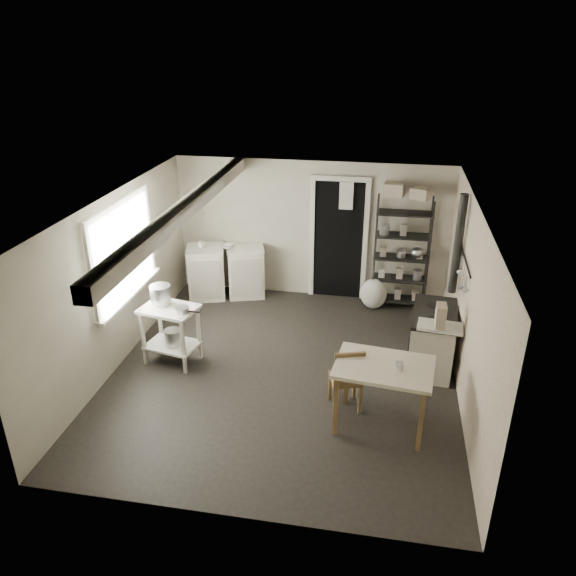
% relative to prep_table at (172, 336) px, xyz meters
% --- Properties ---
extents(floor, '(5.00, 5.00, 0.00)m').
position_rel_prep_table_xyz_m(floor, '(1.55, 0.00, -0.40)').
color(floor, black).
rests_on(floor, ground).
extents(ceiling, '(5.00, 5.00, 0.00)m').
position_rel_prep_table_xyz_m(ceiling, '(1.55, 0.00, 1.90)').
color(ceiling, white).
rests_on(ceiling, wall_back).
extents(wall_back, '(4.50, 0.02, 2.30)m').
position_rel_prep_table_xyz_m(wall_back, '(1.55, 2.50, 0.75)').
color(wall_back, '#BAB49E').
rests_on(wall_back, ground).
extents(wall_front, '(4.50, 0.02, 2.30)m').
position_rel_prep_table_xyz_m(wall_front, '(1.55, -2.50, 0.75)').
color(wall_front, '#BAB49E').
rests_on(wall_front, ground).
extents(wall_left, '(0.02, 5.00, 2.30)m').
position_rel_prep_table_xyz_m(wall_left, '(-0.70, 0.00, 0.75)').
color(wall_left, '#BAB49E').
rests_on(wall_left, ground).
extents(wall_right, '(0.02, 5.00, 2.30)m').
position_rel_prep_table_xyz_m(wall_right, '(3.80, 0.00, 0.75)').
color(wall_right, '#BAB49E').
rests_on(wall_right, ground).
extents(window, '(0.12, 1.76, 1.28)m').
position_rel_prep_table_xyz_m(window, '(-0.67, 0.20, 1.10)').
color(window, silver).
rests_on(window, wall_left).
extents(doorway, '(0.96, 0.10, 2.08)m').
position_rel_prep_table_xyz_m(doorway, '(2.00, 2.47, 0.60)').
color(doorway, silver).
rests_on(doorway, ground).
extents(ceiling_beam, '(0.18, 5.00, 0.18)m').
position_rel_prep_table_xyz_m(ceiling_beam, '(0.35, 0.00, 1.80)').
color(ceiling_beam, silver).
rests_on(ceiling_beam, ceiling).
extents(wallpaper_panel, '(0.01, 5.00, 2.30)m').
position_rel_prep_table_xyz_m(wallpaper_panel, '(3.79, 0.00, 0.75)').
color(wallpaper_panel, beige).
rests_on(wallpaper_panel, wall_right).
extents(utensil_rail, '(0.06, 1.20, 0.44)m').
position_rel_prep_table_xyz_m(utensil_rail, '(3.74, 0.60, 1.15)').
color(utensil_rail, '#A9A9AB').
rests_on(utensil_rail, wall_right).
extents(prep_table, '(0.81, 0.65, 0.82)m').
position_rel_prep_table_xyz_m(prep_table, '(0.00, 0.00, 0.00)').
color(prep_table, silver).
rests_on(prep_table, ground).
extents(stockpot, '(0.28, 0.28, 0.30)m').
position_rel_prep_table_xyz_m(stockpot, '(-0.14, 0.10, 0.54)').
color(stockpot, '#A9A9AB').
rests_on(stockpot, prep_table).
extents(saucepan, '(0.22, 0.22, 0.10)m').
position_rel_prep_table_xyz_m(saucepan, '(0.23, -0.10, 0.45)').
color(saucepan, '#A9A9AB').
rests_on(saucepan, prep_table).
extents(bucket, '(0.26, 0.26, 0.24)m').
position_rel_prep_table_xyz_m(bucket, '(0.03, -0.03, -0.02)').
color(bucket, '#A9A9AB').
rests_on(bucket, prep_table).
extents(base_cabinets, '(1.45, 0.94, 0.88)m').
position_rel_prep_table_xyz_m(base_cabinets, '(0.14, 2.18, 0.06)').
color(base_cabinets, beige).
rests_on(base_cabinets, ground).
extents(mixing_bowl, '(0.28, 0.28, 0.07)m').
position_rel_prep_table_xyz_m(mixing_bowl, '(0.19, 2.15, 0.55)').
color(mixing_bowl, silver).
rests_on(mixing_bowl, base_cabinets).
extents(counter_cup, '(0.16, 0.16, 0.10)m').
position_rel_prep_table_xyz_m(counter_cup, '(-0.23, 2.10, 0.57)').
color(counter_cup, silver).
rests_on(counter_cup, base_cabinets).
extents(shelf_rack, '(0.87, 0.34, 1.84)m').
position_rel_prep_table_xyz_m(shelf_rack, '(3.03, 2.29, 0.55)').
color(shelf_rack, black).
rests_on(shelf_rack, ground).
extents(shelf_jar, '(0.11, 0.11, 0.19)m').
position_rel_prep_table_xyz_m(shelf_jar, '(2.71, 2.25, 0.97)').
color(shelf_jar, silver).
rests_on(shelf_jar, shelf_rack).
extents(storage_box_a, '(0.34, 0.31, 0.20)m').
position_rel_prep_table_xyz_m(storage_box_a, '(2.84, 2.33, 1.61)').
color(storage_box_a, '#BCAF97').
rests_on(storage_box_a, shelf_rack).
extents(storage_box_b, '(0.34, 0.33, 0.17)m').
position_rel_prep_table_xyz_m(storage_box_b, '(3.23, 2.25, 1.59)').
color(storage_box_b, '#BCAF97').
rests_on(storage_box_b, shelf_rack).
extents(stove, '(0.66, 1.07, 0.80)m').
position_rel_prep_table_xyz_m(stove, '(3.47, 0.53, 0.04)').
color(stove, beige).
rests_on(stove, ground).
extents(stovepipe, '(0.13, 0.13, 1.45)m').
position_rel_prep_table_xyz_m(stovepipe, '(3.70, 1.00, 1.19)').
color(stovepipe, black).
rests_on(stovepipe, stove).
extents(side_ledge, '(0.59, 0.36, 0.85)m').
position_rel_prep_table_xyz_m(side_ledge, '(3.50, 0.09, 0.03)').
color(side_ledge, silver).
rests_on(side_ledge, ground).
extents(oats_box, '(0.12, 0.20, 0.29)m').
position_rel_prep_table_xyz_m(oats_box, '(3.49, 0.05, 0.61)').
color(oats_box, '#BCAF97').
rests_on(oats_box, side_ledge).
extents(work_table, '(1.15, 0.87, 0.81)m').
position_rel_prep_table_xyz_m(work_table, '(2.84, -0.89, -0.02)').
color(work_table, beige).
rests_on(work_table, ground).
extents(table_cup, '(0.12, 0.12, 0.10)m').
position_rel_prep_table_xyz_m(table_cup, '(3.00, -0.97, 0.41)').
color(table_cup, silver).
rests_on(table_cup, work_table).
extents(chair, '(0.45, 0.46, 0.86)m').
position_rel_prep_table_xyz_m(chair, '(2.41, -0.61, 0.08)').
color(chair, brown).
rests_on(chair, ground).
extents(flour_sack, '(0.53, 0.49, 0.51)m').
position_rel_prep_table_xyz_m(flour_sack, '(2.64, 2.13, -0.16)').
color(flour_sack, beige).
rests_on(flour_sack, ground).
extents(floor_crock, '(0.15, 0.15, 0.16)m').
position_rel_prep_table_xyz_m(floor_crock, '(3.20, 0.11, -0.33)').
color(floor_crock, silver).
rests_on(floor_crock, ground).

